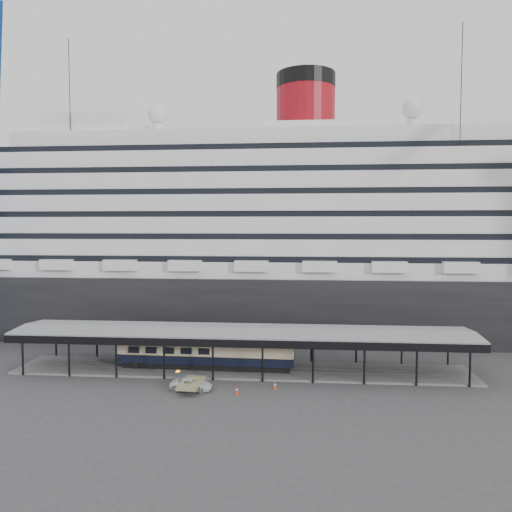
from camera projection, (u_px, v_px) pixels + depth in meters
The scene contains 8 objects.
ground at pixel (237, 383), 56.79m from camera, with size 200.00×200.00×0.00m, color #38383A.
cruise_ship at pixel (260, 223), 87.50m from camera, with size 130.00×30.00×43.90m.
platform_canopy at pixel (242, 352), 61.62m from camera, with size 56.00×9.18×5.30m.
port_truck at pixel (191, 385), 54.37m from camera, with size 2.11×4.58×1.27m, color silver.
pullman_carriage at pixel (206, 349), 61.99m from camera, with size 21.96×3.48×21.49m.
traffic_cone_left at pixel (191, 382), 55.90m from camera, with size 0.44×0.44×0.82m.
traffic_cone_mid at pixel (275, 385), 54.92m from camera, with size 0.44×0.44×0.75m.
traffic_cone_right at pixel (237, 391), 53.14m from camera, with size 0.41×0.41×0.79m.
Camera 1 is at (7.04, -55.41, 17.94)m, focal length 35.00 mm.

